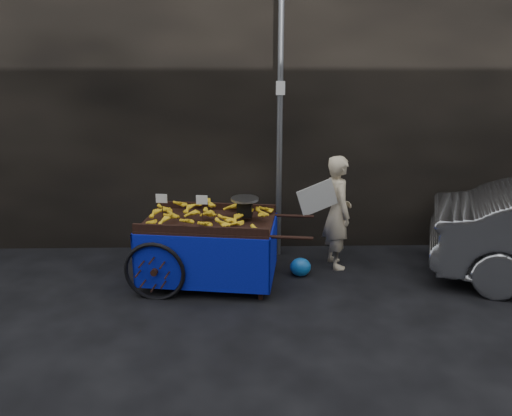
{
  "coord_description": "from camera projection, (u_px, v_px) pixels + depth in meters",
  "views": [
    {
      "loc": [
        -0.18,
        -5.55,
        2.84
      ],
      "look_at": [
        -0.04,
        0.5,
        0.96
      ],
      "focal_mm": 35.0,
      "sensor_mm": 36.0,
      "label": 1
    }
  ],
  "objects": [
    {
      "name": "ground",
      "position": [
        260.0,
        294.0,
        6.14
      ],
      "size": [
        80.0,
        80.0,
        0.0
      ],
      "primitive_type": "plane",
      "color": "black",
      "rests_on": "ground"
    },
    {
      "name": "building_wall",
      "position": [
        280.0,
        76.0,
        7.89
      ],
      "size": [
        13.5,
        2.0,
        5.0
      ],
      "color": "black",
      "rests_on": "ground"
    },
    {
      "name": "street_pole",
      "position": [
        280.0,
        117.0,
        6.8
      ],
      "size": [
        0.12,
        0.1,
        4.0
      ],
      "color": "slate",
      "rests_on": "ground"
    },
    {
      "name": "banana_cart",
      "position": [
        205.0,
        227.0,
        6.28
      ],
      "size": [
        2.36,
        1.33,
        1.22
      ],
      "rotation": [
        0.0,
        0.0,
        -0.14
      ],
      "color": "black",
      "rests_on": "ground"
    },
    {
      "name": "vendor",
      "position": [
        337.0,
        212.0,
        6.76
      ],
      "size": [
        0.83,
        0.62,
        1.56
      ],
      "rotation": [
        0.0,
        0.0,
        1.73
      ],
      "color": "beige",
      "rests_on": "ground"
    },
    {
      "name": "plastic_bag",
      "position": [
        300.0,
        267.0,
        6.62
      ],
      "size": [
        0.28,
        0.22,
        0.25
      ],
      "primitive_type": "ellipsoid",
      "color": "#175FAF",
      "rests_on": "ground"
    }
  ]
}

